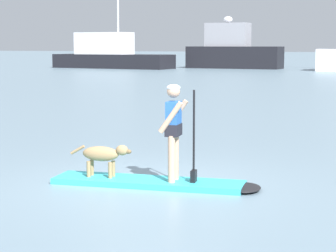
# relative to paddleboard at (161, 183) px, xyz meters

# --- Properties ---
(ground_plane) EXTENTS (400.00, 400.00, 0.00)m
(ground_plane) POSITION_rel_paddleboard_xyz_m (-0.23, -0.02, -0.05)
(ground_plane) COLOR slate
(paddleboard) EXTENTS (3.62, 1.05, 0.10)m
(paddleboard) POSITION_rel_paddleboard_xyz_m (0.00, 0.00, 0.00)
(paddleboard) COLOR #33B2BF
(paddleboard) RESTS_ON ground_plane
(person_paddler) EXTENTS (0.63, 0.50, 1.63)m
(person_paddler) POSITION_rel_paddleboard_xyz_m (0.23, 0.02, 0.99)
(person_paddler) COLOR tan
(person_paddler) RESTS_ON paddleboard
(dog) EXTENTS (1.13, 0.28, 0.58)m
(dog) POSITION_rel_paddleboard_xyz_m (-1.03, -0.09, 0.44)
(dog) COLOR #997A51
(dog) RESTS_ON paddleboard
(moored_boat_starboard) EXTENTS (13.02, 5.07, 10.60)m
(moored_boat_starboard) POSITION_rel_paddleboard_xyz_m (-23.96, 49.08, 1.30)
(moored_boat_starboard) COLOR black
(moored_boat_starboard) RESTS_ON ground_plane
(moored_boat_center) EXTENTS (9.70, 3.54, 5.20)m
(moored_boat_center) POSITION_rel_paddleboard_xyz_m (-12.07, 52.86, 1.67)
(moored_boat_center) COLOR black
(moored_boat_center) RESTS_ON ground_plane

